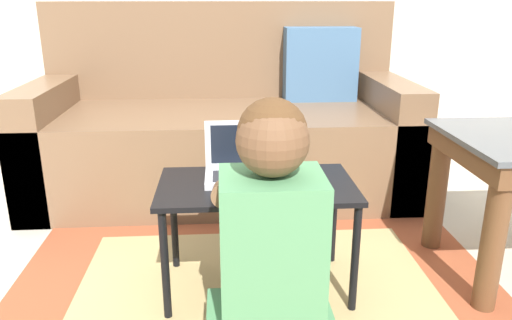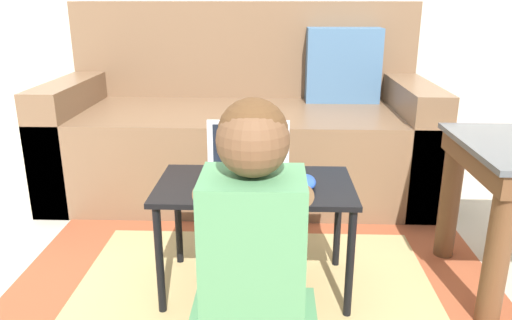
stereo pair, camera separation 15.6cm
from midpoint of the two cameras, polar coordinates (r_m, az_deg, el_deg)
The scene contains 6 objects.
ground_plane at distance 1.57m, azimuth -2.50°, elevation -17.79°, with size 16.00×16.00×0.00m, color beige.
couch at distance 2.47m, azimuth -5.48°, elevation 3.64°, with size 1.76×0.82×0.90m.
laptop_desk at distance 1.55m, azimuth -2.70°, elevation -4.28°, with size 0.61×0.34×0.37m.
laptop at distance 1.57m, azimuth -3.84°, elevation -1.05°, with size 0.27×0.16×0.17m.
computer_mouse at distance 1.52m, azimuth 3.09°, elevation -2.35°, with size 0.06×0.11×0.03m.
person_seated at distance 1.23m, azimuth -1.96°, elevation -11.41°, with size 0.33×0.42×0.71m.
Camera 1 is at (-0.10, -1.27, 0.92)m, focal length 35.00 mm.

